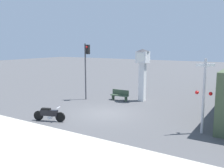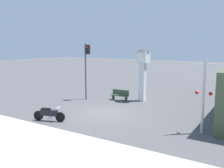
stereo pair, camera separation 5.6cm
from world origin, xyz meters
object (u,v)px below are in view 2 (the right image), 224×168
at_px(traffic_light, 87,62).
at_px(railroad_crossing_signal, 204,93).
at_px(clock_tower, 143,67).
at_px(bench, 120,95).
at_px(motorcycle, 49,114).

distance_m(traffic_light, railroad_crossing_signal, 11.10).
distance_m(clock_tower, railroad_crossing_signal, 8.30).
xyz_separation_m(traffic_light, railroad_crossing_signal, (10.49, -3.47, -1.11)).
bearing_deg(clock_tower, bench, -154.22).
bearing_deg(railroad_crossing_signal, traffic_light, 161.71).
bearing_deg(clock_tower, railroad_crossing_signal, -41.94).
height_order(motorcycle, clock_tower, clock_tower).
relative_size(clock_tower, railroad_crossing_signal, 1.09).
height_order(clock_tower, railroad_crossing_signal, clock_tower).
height_order(traffic_light, railroad_crossing_signal, traffic_light).
bearing_deg(clock_tower, motorcycle, -107.05).
distance_m(clock_tower, traffic_light, 4.82).
bearing_deg(motorcycle, clock_tower, 53.98).
height_order(traffic_light, bench, traffic_light).
bearing_deg(railroad_crossing_signal, clock_tower, 138.06).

